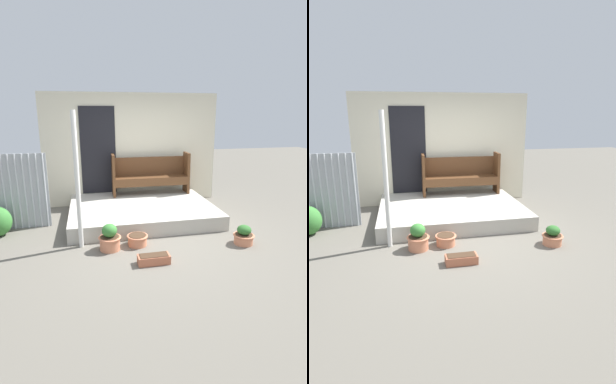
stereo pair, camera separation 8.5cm
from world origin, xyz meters
TOP-DOWN VIEW (x-y plane):
  - ground_plane at (0.00, 0.00)m, footprint 24.00×24.00m
  - porch_slab at (-0.10, 1.12)m, footprint 2.93×2.24m
  - house_wall at (-0.14, 2.27)m, footprint 4.13×0.08m
  - support_post at (-1.33, -0.09)m, footprint 0.08×0.08m
  - bench at (0.26, 1.93)m, footprint 1.80×0.43m
  - flower_pot_left at (-0.87, -0.30)m, footprint 0.37×0.37m
  - flower_pot_middle at (-0.41, -0.23)m, footprint 0.36×0.36m
  - flower_pot_right at (1.35, -0.56)m, footprint 0.36×0.36m
  - planter_box_rect at (-0.28, -0.90)m, footprint 0.48×0.19m

SIDE VIEW (x-z plane):
  - ground_plane at x=0.00m, z-range 0.00..0.00m
  - planter_box_rect at x=-0.28m, z-range 0.00..0.14m
  - flower_pot_middle at x=-0.41m, z-range 0.01..0.19m
  - porch_slab at x=-0.10m, z-range 0.00..0.29m
  - flower_pot_right at x=1.35m, z-range -0.02..0.31m
  - flower_pot_left at x=-0.87m, z-range -0.03..0.41m
  - bench at x=0.26m, z-range 0.30..1.26m
  - support_post at x=-1.33m, z-range 0.00..2.20m
  - house_wall at x=-0.14m, z-range 0.00..2.60m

